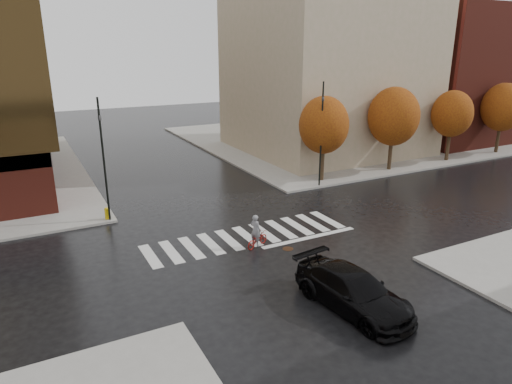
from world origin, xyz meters
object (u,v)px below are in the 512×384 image
cyclist (257,236)px  sedan (353,291)px  traffic_light_nw (103,152)px  fire_hydrant (107,213)px  traffic_light_ne (322,127)px

cyclist → sedan: bearing=160.5°
sedan → cyclist: size_ratio=3.02×
traffic_light_nw → fire_hydrant: size_ratio=9.87×
traffic_light_nw → fire_hydrant: traffic_light_nw is taller
cyclist → fire_hydrant: 9.81m
sedan → traffic_light_ne: size_ratio=0.72×
traffic_light_nw → traffic_light_ne: bearing=75.7°
traffic_light_nw → fire_hydrant: bearing=-163.4°
cyclist → fire_hydrant: bearing=15.2°
fire_hydrant → sedan: bearing=-64.3°
traffic_light_nw → traffic_light_ne: traffic_light_ne is taller
cyclist → traffic_light_ne: 12.37m
sedan → traffic_light_nw: bearing=108.2°
sedan → fire_hydrant: sedan is taller
traffic_light_nw → traffic_light_ne: (15.38, 0.00, 0.22)m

